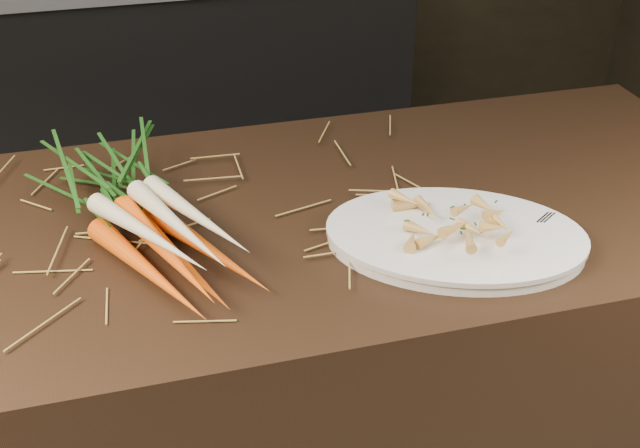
{
  "coord_description": "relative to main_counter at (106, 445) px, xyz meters",
  "views": [
    {
      "loc": [
        0.12,
        -0.81,
        1.6
      ],
      "look_at": [
        0.38,
        0.16,
        0.96
      ],
      "focal_mm": 45.0,
      "sensor_mm": 36.0,
      "label": 1
    }
  ],
  "objects": [
    {
      "name": "serving_platter",
      "position": [
        0.59,
        -0.16,
        0.46
      ],
      "size": [
        0.47,
        0.4,
        0.02
      ],
      "primitive_type": null,
      "rotation": [
        0.0,
        0.0,
        -0.4
      ],
      "color": "white",
      "rests_on": "main_counter"
    },
    {
      "name": "root_veg_bunch",
      "position": [
        0.1,
        0.04,
        0.5
      ],
      "size": [
        0.37,
        0.56,
        0.1
      ],
      "rotation": [
        0.0,
        0.0,
        0.4
      ],
      "color": "#F04A04",
      "rests_on": "main_counter"
    },
    {
      "name": "main_counter",
      "position": [
        0.0,
        0.0,
        0.0
      ],
      "size": [
        2.4,
        0.7,
        0.9
      ],
      "primitive_type": "cube",
      "color": "black",
      "rests_on": "ground"
    },
    {
      "name": "serving_fork",
      "position": [
        0.71,
        -0.23,
        0.47
      ],
      "size": [
        0.13,
        0.1,
        0.0
      ],
      "primitive_type": "cube",
      "rotation": [
        0.0,
        0.0,
        -0.96
      ],
      "color": "silver",
      "rests_on": "serving_platter"
    },
    {
      "name": "roasted_veg_heap",
      "position": [
        0.59,
        -0.16,
        0.49
      ],
      "size": [
        0.23,
        0.21,
        0.04
      ],
      "primitive_type": null,
      "rotation": [
        0.0,
        0.0,
        -0.4
      ],
      "color": "#B88D3D",
      "rests_on": "serving_platter"
    },
    {
      "name": "back_counter",
      "position": [
        0.3,
        1.88,
        -0.03
      ],
      "size": [
        1.82,
        0.62,
        0.84
      ],
      "color": "black",
      "rests_on": "ground"
    },
    {
      "name": "straw_bedding",
      "position": [
        0.0,
        0.0,
        0.46
      ],
      "size": [
        1.4,
        0.6,
        0.02
      ],
      "primitive_type": null,
      "color": "olive",
      "rests_on": "main_counter"
    }
  ]
}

